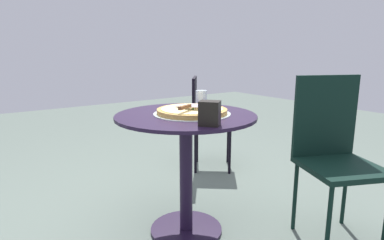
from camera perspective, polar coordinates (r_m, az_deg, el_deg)
ground_plane at (r=2.09m, az=-1.02°, el=-18.93°), size 10.00×10.00×0.00m
patio_table at (r=1.88m, az=-1.08°, el=-5.29°), size 0.80×0.80×0.73m
pizza_on_tray at (r=1.83m, az=-0.01°, el=1.56°), size 0.44×0.44×0.05m
pizza_server at (r=1.76m, az=-0.43°, el=2.44°), size 0.21×0.13×0.02m
drinking_cup at (r=2.13m, az=1.67°, el=3.95°), size 0.07×0.07×0.10m
napkin_dispenser at (r=1.54m, az=3.15°, el=1.20°), size 0.12×0.13×0.12m
patio_chair_near at (r=2.01m, az=23.80°, el=-4.49°), size 0.53×0.53×0.94m
patio_chair_far at (r=2.96m, az=2.38°, el=0.84°), size 0.51×0.51×0.85m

